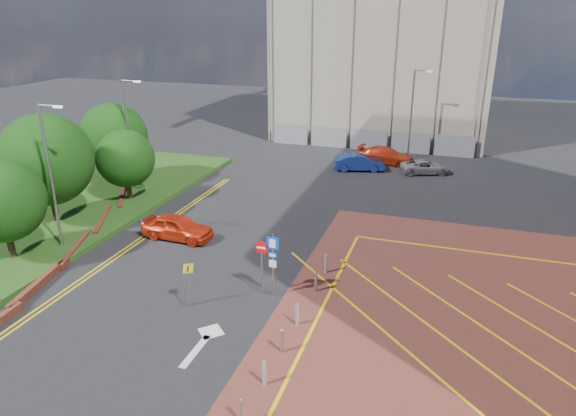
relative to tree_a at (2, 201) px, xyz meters
The scene contains 19 objects.
ground 14.43m from the tree_a, ahead, with size 140.00×140.00×0.00m, color black.
grass_bed 7.95m from the tree_a, 123.69° to the left, with size 14.00×32.00×0.30m, color #244616.
retaining_wall 4.44m from the tree_a, 42.27° to the left, with size 6.06×20.33×0.40m.
tree_a is the anchor object (origin of this frame).
tree_b 5.27m from the tree_a, 106.70° to the left, with size 5.60×5.60×6.74m.
tree_c 10.02m from the tree_a, 87.14° to the left, with size 4.00×4.00×4.90m.
tree_d 13.24m from the tree_a, 100.89° to the left, with size 5.00×5.00×6.08m.
lamp_left_near 2.80m from the tree_a, 51.70° to the left, with size 1.53×0.16×8.00m.
lamp_left_far 12.06m from the tree_a, 92.01° to the left, with size 1.53×0.16×8.00m.
lamp_back 33.34m from the tree_a, 57.15° to the left, with size 1.53×0.16×8.00m.
sign_cluster 14.41m from the tree_a, ahead, with size 1.17×0.12×3.20m.
warning_sign 11.41m from the tree_a, ahead, with size 0.63×0.39×2.25m.
bollard_row 16.66m from the tree_a, ahead, with size 0.14×11.14×0.90m.
construction_building 43.04m from the tree_a, 70.71° to the left, with size 21.20×19.20×22.00m, color #A39885.
construction_fence 33.63m from the tree_a, 63.43° to the left, with size 21.60×0.06×2.00m, color gray.
car_red_left 9.22m from the tree_a, 38.46° to the left, with size 1.73×4.31×1.47m, color red.
car_blue_back 27.14m from the tree_a, 57.63° to the left, with size 1.48×4.26×1.40m, color navy.
car_red_back 30.58m from the tree_a, 57.65° to the left, with size 2.03×4.98×1.45m, color red.
car_silver_back 31.01m from the tree_a, 49.98° to the left, with size 1.85×4.01×1.12m, color #9E9FA5.
Camera 1 is at (7.79, -19.00, 12.55)m, focal length 32.00 mm.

